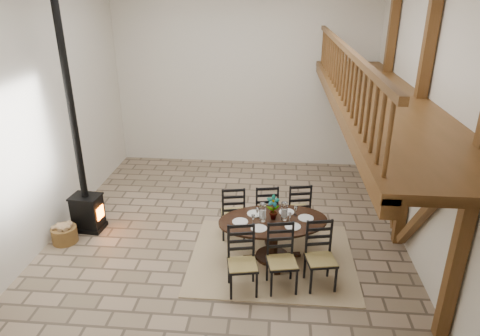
# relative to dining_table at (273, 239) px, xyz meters

# --- Properties ---
(ground) EXTENTS (8.00, 8.00, 0.00)m
(ground) POSITION_rel_dining_table_xyz_m (-0.92, 0.79, -0.42)
(ground) COLOR gray
(ground) RESTS_ON ground
(room_shell) EXTENTS (7.02, 8.02, 5.01)m
(room_shell) POSITION_rel_dining_table_xyz_m (0.27, 0.79, 2.59)
(room_shell) COLOR silver
(room_shell) RESTS_ON ground
(rug) EXTENTS (3.00, 2.50, 0.02)m
(rug) POSITION_rel_dining_table_xyz_m (0.00, -0.00, -0.41)
(rug) COLOR tan
(rug) RESTS_ON ground
(dining_table) EXTENTS (2.17, 2.49, 1.27)m
(dining_table) POSITION_rel_dining_table_xyz_m (0.00, 0.00, 0.00)
(dining_table) COLOR black
(dining_table) RESTS_ON ground
(wood_stove) EXTENTS (0.63, 0.51, 5.00)m
(wood_stove) POSITION_rel_dining_table_xyz_m (-3.81, 0.72, 0.72)
(wood_stove) COLOR black
(wood_stove) RESTS_ON ground
(log_basket) EXTENTS (0.49, 0.49, 0.40)m
(log_basket) POSITION_rel_dining_table_xyz_m (-4.10, 0.21, -0.25)
(log_basket) COLOR brown
(log_basket) RESTS_ON ground
(log_stack) EXTENTS (0.45, 0.56, 0.37)m
(log_stack) POSITION_rel_dining_table_xyz_m (-4.06, 1.53, -0.24)
(log_stack) COLOR #A07E59
(log_stack) RESTS_ON ground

